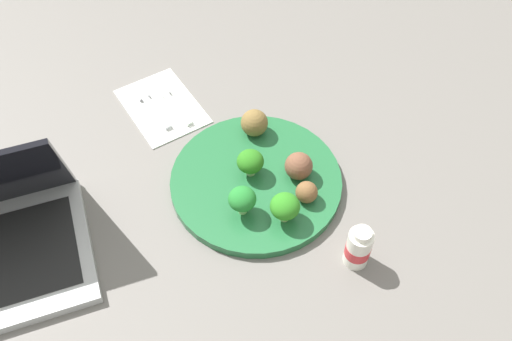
{
  "coord_description": "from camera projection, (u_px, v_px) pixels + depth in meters",
  "views": [
    {
      "loc": [
        -0.42,
        0.34,
        0.72
      ],
      "look_at": [
        0.0,
        0.0,
        0.04
      ],
      "focal_mm": 38.38,
      "sensor_mm": 36.0,
      "label": 1
    }
  ],
  "objects": [
    {
      "name": "knife",
      "position": [
        168.0,
        98.0,
        1.01
      ],
      "size": [
        0.15,
        0.03,
        0.01
      ],
      "color": "white",
      "rests_on": "napkin"
    },
    {
      "name": "fork",
      "position": [
        151.0,
        105.0,
        1.0
      ],
      "size": [
        0.12,
        0.03,
        0.01
      ],
      "color": "silver",
      "rests_on": "napkin"
    },
    {
      "name": "napkin",
      "position": [
        162.0,
        106.0,
        1.01
      ],
      "size": [
        0.18,
        0.14,
        0.01
      ],
      "primitive_type": "cube",
      "rotation": [
        0.0,
        0.0,
        -0.11
      ],
      "color": "white",
      "rests_on": "ground_plane"
    },
    {
      "name": "meatball_back_left",
      "position": [
        307.0,
        192.0,
        0.85
      ],
      "size": [
        0.03,
        0.03,
        0.03
      ],
      "primitive_type": "sphere",
      "color": "brown",
      "rests_on": "plate"
    },
    {
      "name": "broccoli_floret_back_left",
      "position": [
        242.0,
        199.0,
        0.82
      ],
      "size": [
        0.04,
        0.04,
        0.05
      ],
      "color": "#90CA76",
      "rests_on": "plate"
    },
    {
      "name": "meatball_front_right",
      "position": [
        254.0,
        123.0,
        0.93
      ],
      "size": [
        0.05,
        0.05,
        0.05
      ],
      "primitive_type": "sphere",
      "color": "brown",
      "rests_on": "plate"
    },
    {
      "name": "broccoli_floret_front_left",
      "position": [
        285.0,
        207.0,
        0.82
      ],
      "size": [
        0.05,
        0.05,
        0.05
      ],
      "color": "#95C472",
      "rests_on": "plate"
    },
    {
      "name": "yogurt_bottle",
      "position": [
        358.0,
        248.0,
        0.79
      ],
      "size": [
        0.04,
        0.04,
        0.08
      ],
      "color": "white",
      "rests_on": "ground_plane"
    },
    {
      "name": "broccoli_floret_mid_left",
      "position": [
        250.0,
        162.0,
        0.87
      ],
      "size": [
        0.04,
        0.04,
        0.05
      ],
      "color": "#95BB7C",
      "rests_on": "plate"
    },
    {
      "name": "ground_plane",
      "position": [
        256.0,
        184.0,
        0.9
      ],
      "size": [
        4.0,
        4.0,
        0.0
      ],
      "primitive_type": "plane",
      "color": "slate"
    },
    {
      "name": "plate",
      "position": [
        256.0,
        181.0,
        0.9
      ],
      "size": [
        0.28,
        0.28,
        0.02
      ],
      "primitive_type": "cylinder",
      "color": "#236638",
      "rests_on": "ground_plane"
    },
    {
      "name": "meatball_back_right",
      "position": [
        299.0,
        166.0,
        0.88
      ],
      "size": [
        0.05,
        0.05,
        0.05
      ],
      "primitive_type": "sphere",
      "color": "brown",
      "rests_on": "plate"
    }
  ]
}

